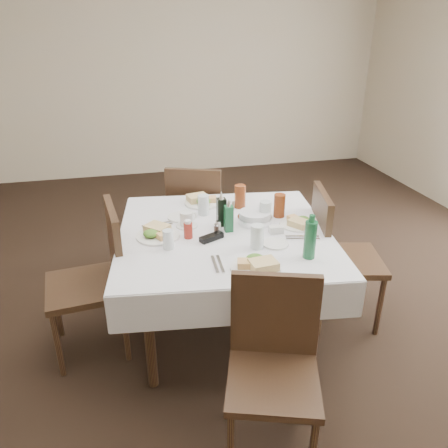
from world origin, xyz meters
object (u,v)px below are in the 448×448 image
at_px(water_s, 257,237).
at_px(water_w, 168,239).
at_px(oil_cruet_green, 229,217).
at_px(oil_cruet_dark, 221,211).
at_px(chair_north, 196,212).
at_px(green_bottle, 310,239).
at_px(water_n, 203,205).
at_px(dining_table, 225,242).
at_px(chair_south, 274,355).
at_px(bread_basket, 255,217).
at_px(water_e, 265,212).
at_px(coffee_mug, 187,220).
at_px(ketchup_bottle, 188,230).
at_px(chair_west, 99,272).
at_px(chair_east, 334,249).

bearing_deg(water_s, water_w, 167.87).
bearing_deg(oil_cruet_green, oil_cruet_dark, 105.88).
height_order(chair_north, oil_cruet_dark, oil_cruet_dark).
bearing_deg(green_bottle, water_n, 122.26).
bearing_deg(oil_cruet_dark, dining_table, -89.11).
xyz_separation_m(dining_table, chair_south, (0.03, -0.89, -0.17)).
distance_m(bread_basket, oil_cruet_dark, 0.23).
bearing_deg(chair_south, oil_cruet_green, 90.28).
xyz_separation_m(water_e, bread_basket, (-0.07, 0.00, -0.04)).
xyz_separation_m(chair_south, coffee_mug, (-0.25, 1.02, 0.29)).
height_order(chair_north, water_n, chair_north).
bearing_deg(water_n, oil_cruet_green, -70.49).
bearing_deg(water_s, oil_cruet_dark, 110.96).
xyz_separation_m(ketchup_bottle, green_bottle, (0.62, -0.40, 0.06)).
bearing_deg(chair_north, chair_west, -131.78).
height_order(chair_south, water_n, chair_south).
distance_m(dining_table, oil_cruet_green, 0.18).
xyz_separation_m(water_e, water_w, (-0.67, -0.23, -0.01)).
distance_m(chair_east, oil_cruet_green, 0.80).
height_order(water_s, ketchup_bottle, water_s).
relative_size(dining_table, green_bottle, 5.72).
relative_size(water_s, oil_cruet_dark, 0.61).
relative_size(oil_cruet_green, green_bottle, 0.84).
xyz_separation_m(chair_south, chair_east, (0.73, 0.85, 0.04)).
xyz_separation_m(chair_north, water_n, (-0.05, -0.59, 0.30)).
height_order(dining_table, chair_east, chair_east).
xyz_separation_m(oil_cruet_dark, coffee_mug, (-0.22, 0.04, -0.06)).
relative_size(chair_east, coffee_mug, 6.70).
bearing_deg(oil_cruet_green, coffee_mug, 152.24).
bearing_deg(chair_west, green_bottle, -21.44).
distance_m(chair_east, water_s, 0.72).
xyz_separation_m(dining_table, water_e, (0.29, 0.08, 0.15)).
distance_m(water_s, bread_basket, 0.36).
bearing_deg(water_s, coffee_mug, 132.35).
bearing_deg(chair_north, ketchup_bottle, -102.65).
height_order(water_e, oil_cruet_dark, oil_cruet_dark).
relative_size(water_n, bread_basket, 0.61).
distance_m(water_s, oil_cruet_dark, 0.37).
bearing_deg(chair_north, chair_east, -49.01).
bearing_deg(water_w, chair_west, 157.45).
xyz_separation_m(water_s, water_e, (0.16, 0.34, -0.00)).
height_order(water_n, water_e, water_e).
bearing_deg(oil_cruet_dark, chair_north, 92.29).
height_order(chair_east, green_bottle, green_bottle).
bearing_deg(oil_cruet_green, chair_east, -2.72).
distance_m(water_s, green_bottle, 0.31).
bearing_deg(bread_basket, water_n, 145.40).
height_order(water_s, oil_cruet_green, oil_cruet_green).
xyz_separation_m(chair_south, oil_cruet_green, (-0.00, 0.89, 0.34)).
height_order(water_s, bread_basket, water_s).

